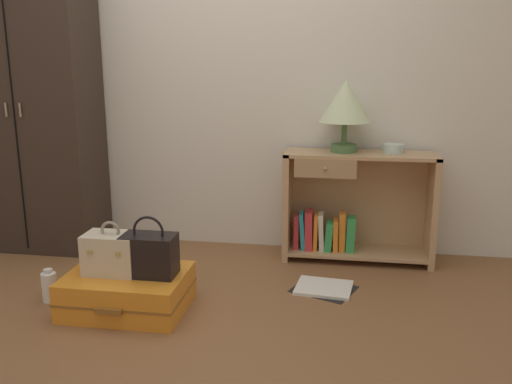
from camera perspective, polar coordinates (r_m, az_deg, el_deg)
ground_plane at (r=2.80m, az=-8.94°, el=-14.87°), size 9.00×9.00×0.00m
back_wall at (r=3.91m, az=-2.74°, el=13.28°), size 6.40×0.10×2.60m
wardrobe at (r=4.14m, az=-22.08°, el=8.19°), size 0.85×0.47×2.00m
bookshelf at (r=3.74m, az=9.82°, el=-1.66°), size 0.98×0.33×0.73m
table_lamp at (r=3.63m, az=9.23°, el=9.02°), size 0.34×0.34×0.46m
bowl at (r=3.68m, az=14.00°, el=4.39°), size 0.13×0.13×0.06m
suitcase_large at (r=3.11m, az=-13.15°, el=-9.95°), size 0.64×0.50×0.21m
train_case at (r=3.06m, az=-14.71°, el=-6.12°), size 0.28×0.19×0.29m
handbag at (r=2.98m, az=-10.97°, el=-6.34°), size 0.28×0.17×0.33m
bottle at (r=3.33m, az=-20.60°, el=-9.12°), size 0.08×0.08×0.19m
open_book_on_floor at (r=3.32m, az=7.03°, el=-9.83°), size 0.42×0.39×0.02m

